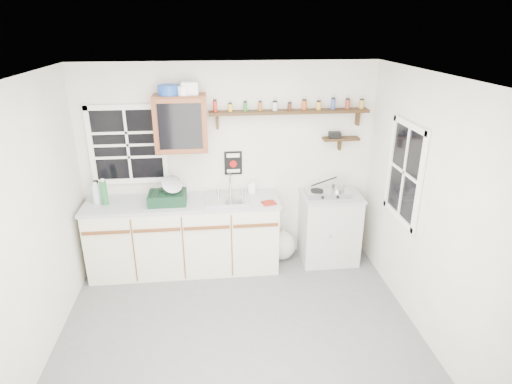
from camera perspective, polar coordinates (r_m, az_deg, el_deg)
room at (r=3.85m, az=-2.41°, el=-3.81°), size 3.64×3.24×2.54m
main_cabinet at (r=5.38m, az=-9.50°, el=-5.68°), size 2.31×0.63×0.92m
right_cabinet at (r=5.58m, az=9.71°, el=-4.66°), size 0.73×0.57×0.91m
sink at (r=5.17m, az=-3.88°, el=-0.80°), size 0.52×0.44×0.29m
upper_cabinet at (r=5.04m, az=-9.99°, el=9.00°), size 0.60×0.32×0.65m
upper_cabinet_clutter at (r=4.98m, az=-10.44°, el=13.30°), size 0.45×0.24×0.14m
spice_shelf at (r=5.17m, az=4.69°, el=10.74°), size 1.91×0.18×0.35m
secondary_shelf at (r=5.40m, az=11.00°, el=7.06°), size 0.45×0.16×0.24m
warning_sign at (r=5.32m, az=-3.06°, el=3.88°), size 0.22×0.02×0.30m
window_back at (r=5.33m, az=-16.73°, el=6.03°), size 0.93×0.03×0.98m
window_right at (r=4.72m, az=19.23°, el=2.47°), size 0.03×0.78×1.08m
water_bottles at (r=5.30m, az=-20.09°, el=-0.14°), size 0.18×0.12×0.32m
dish_rack at (r=5.12m, az=-11.55°, el=-0.33°), size 0.44×0.34×0.33m
soap_bottle at (r=5.31m, az=-0.45°, el=0.87°), size 0.11×0.11×0.19m
rag at (r=5.03m, az=1.72°, el=-1.46°), size 0.18×0.16×0.02m
hotplate at (r=5.35m, az=9.48°, el=-0.11°), size 0.52×0.28×0.08m
saucepan at (r=5.36m, az=10.79°, el=0.77°), size 0.39×0.22×0.17m
trash_bag at (r=5.64m, az=3.42°, el=-7.08°), size 0.40×0.36×0.45m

